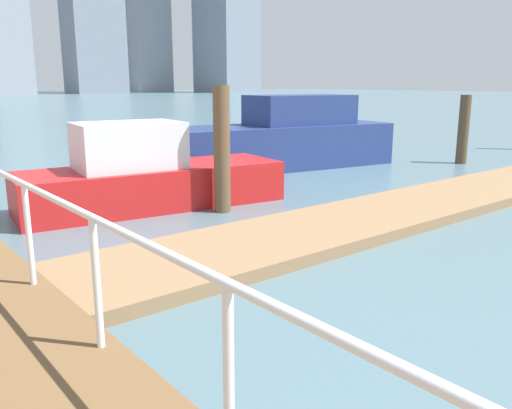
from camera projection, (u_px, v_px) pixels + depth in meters
The scene contains 7 objects.
ground_plane at pixel (31, 166), 15.68m from camera, with size 300.00×300.00×0.00m, color slate.
floating_dock at pixel (415, 206), 10.23m from camera, with size 15.17×2.00×0.18m, color #93704C.
boardwalk_railing at pixel (3, 191), 5.90m from camera, with size 0.06×29.11×1.08m.
dock_piling_1 at pixel (463, 130), 16.04m from camera, with size 0.33×0.33×2.08m, color brown.
dock_piling_3 at pixel (222, 150), 9.92m from camera, with size 0.32×0.32×2.38m, color brown.
moored_boat_0 at pixel (280, 139), 15.39m from camera, with size 7.37×3.32×2.08m.
moored_boat_2 at pixel (147, 177), 10.44m from camera, with size 5.36×2.37×1.69m.
Camera 1 is at (-4.60, 3.72, 2.43)m, focal length 37.04 mm.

